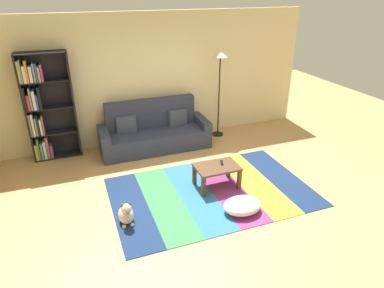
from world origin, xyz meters
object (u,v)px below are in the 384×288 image
(standing_lamp, at_px, (220,65))
(tv_remote, at_px, (222,163))
(pouf, at_px, (242,206))
(coffee_table, at_px, (217,170))
(bookshelf, at_px, (43,109))
(dog, at_px, (126,214))
(couch, at_px, (154,133))

(standing_lamp, bearing_deg, tv_remote, -113.04)
(pouf, bearing_deg, coffee_table, 94.52)
(bookshelf, xyz_separation_m, tv_remote, (2.76, -2.11, -0.61))
(coffee_table, xyz_separation_m, dog, (-1.64, -0.44, -0.17))
(coffee_table, distance_m, tv_remote, 0.16)
(pouf, bearing_deg, standing_lamp, 72.58)
(bookshelf, xyz_separation_m, dog, (1.01, -2.61, -0.86))
(bookshelf, xyz_separation_m, coffee_table, (2.64, -2.17, -0.70))
(dog, bearing_deg, standing_lamp, 43.57)
(standing_lamp, bearing_deg, couch, -175.02)
(coffee_table, bearing_deg, standing_lamp, 64.86)
(couch, distance_m, dog, 2.56)
(couch, height_order, coffee_table, couch)
(bookshelf, relative_size, standing_lamp, 1.08)
(tv_remote, bearing_deg, dog, -144.06)
(coffee_table, bearing_deg, pouf, -85.48)
(coffee_table, height_order, pouf, coffee_table)
(pouf, distance_m, dog, 1.74)
(standing_lamp, bearing_deg, dog, -136.43)
(dog, bearing_deg, pouf, -12.03)
(bookshelf, relative_size, pouf, 3.50)
(couch, height_order, pouf, couch)
(coffee_table, relative_size, pouf, 1.22)
(bookshelf, bearing_deg, couch, -7.94)
(standing_lamp, bearing_deg, coffee_table, -115.14)
(couch, distance_m, coffee_table, 1.98)
(pouf, bearing_deg, couch, 103.65)
(pouf, bearing_deg, dog, 167.97)
(couch, relative_size, bookshelf, 1.08)
(couch, xyz_separation_m, standing_lamp, (1.54, 0.13, 1.27))
(pouf, relative_size, standing_lamp, 0.31)
(standing_lamp, height_order, tv_remote, standing_lamp)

